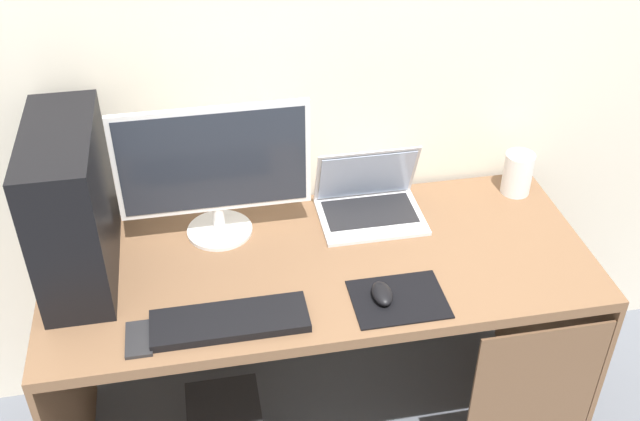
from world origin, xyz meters
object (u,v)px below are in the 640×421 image
at_px(speaker, 518,173).
at_px(cell_phone, 139,339).
at_px(mouse_left, 382,294).
at_px(pc_tower, 71,206).
at_px(monitor, 214,170).
at_px(laptop, 369,202).
at_px(keyboard, 230,321).

relative_size(speaker, cell_phone, 1.11).
height_order(mouse_left, cell_phone, mouse_left).
xyz_separation_m(speaker, cell_phone, (-1.23, -0.47, -0.07)).
xyz_separation_m(pc_tower, speaker, (1.38, 0.15, -0.16)).
relative_size(monitor, laptop, 1.75).
xyz_separation_m(keyboard, cell_phone, (-0.24, -0.02, -0.01)).
relative_size(pc_tower, mouse_left, 4.85).
bearing_deg(monitor, cell_phone, -120.06).
height_order(pc_tower, speaker, pc_tower).
relative_size(pc_tower, monitor, 0.82).
bearing_deg(cell_phone, laptop, 31.32).
bearing_deg(mouse_left, keyboard, -177.29).
bearing_deg(cell_phone, pc_tower, 115.72).
height_order(laptop, mouse_left, laptop).
height_order(monitor, cell_phone, monitor).
bearing_deg(mouse_left, pc_tower, 160.90).
height_order(laptop, cell_phone, laptop).
bearing_deg(cell_phone, mouse_left, 3.04).
relative_size(laptop, cell_phone, 2.51).
relative_size(laptop, speaker, 2.27).
bearing_deg(pc_tower, keyboard, -37.68).
distance_m(pc_tower, cell_phone, 0.42).
xyz_separation_m(keyboard, mouse_left, (0.42, 0.02, 0.01)).
xyz_separation_m(pc_tower, cell_phone, (0.15, -0.32, -0.22)).
bearing_deg(laptop, pc_tower, -172.03).
relative_size(speaker, keyboard, 0.34).
bearing_deg(cell_phone, monitor, 59.94).
relative_size(pc_tower, speaker, 3.23).
relative_size(pc_tower, cell_phone, 3.58).
xyz_separation_m(speaker, mouse_left, (-0.57, -0.44, -0.05)).
distance_m(speaker, keyboard, 1.09).
bearing_deg(keyboard, pc_tower, 142.32).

